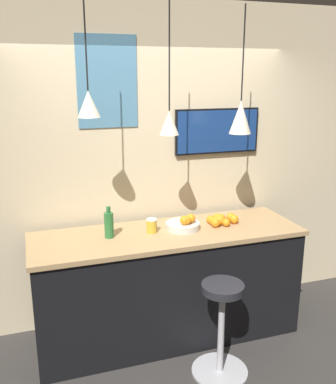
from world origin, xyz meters
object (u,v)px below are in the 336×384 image
(spread_jar, at_px, (152,226))
(bar_stool, at_px, (221,321))
(fruit_bowl, at_px, (184,224))
(mounted_tv, at_px, (217,131))
(juice_bottle, at_px, (109,224))

(spread_jar, bearing_deg, bar_stool, -61.19)
(fruit_bowl, distance_m, mounted_tv, 0.96)
(spread_jar, bearing_deg, fruit_bowl, -2.03)
(fruit_bowl, height_order, mounted_tv, mounted_tv)
(fruit_bowl, height_order, spread_jar, fruit_bowl)
(bar_stool, xyz_separation_m, juice_bottle, (-0.72, 0.65, 0.64))
(spread_jar, relative_size, mounted_tv, 0.14)
(fruit_bowl, relative_size, juice_bottle, 1.12)
(spread_jar, bearing_deg, mounted_tv, 27.03)
(spread_jar, height_order, mounted_tv, mounted_tv)
(fruit_bowl, distance_m, spread_jar, 0.28)
(fruit_bowl, xyz_separation_m, spread_jar, (-0.28, 0.01, 0.02))
(juice_bottle, xyz_separation_m, mounted_tv, (1.12, 0.39, 0.67))
(bar_stool, relative_size, spread_jar, 6.37)
(bar_stool, distance_m, spread_jar, 0.95)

